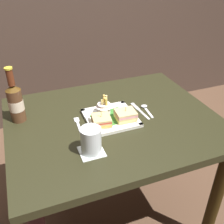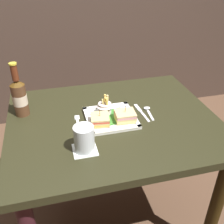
# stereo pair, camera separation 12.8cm
# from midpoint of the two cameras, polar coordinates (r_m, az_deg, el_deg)

# --- Properties ---
(ground_plane) EXTENTS (6.00, 6.00, 0.00)m
(ground_plane) POSITION_cam_midpoint_polar(r_m,az_deg,el_deg) (1.82, 2.39, -21.43)
(ground_plane) COLOR brown
(dining_table) EXTENTS (1.02, 0.83, 0.74)m
(dining_table) POSITION_cam_midpoint_polar(r_m,az_deg,el_deg) (1.37, 2.96, -5.58)
(dining_table) COLOR black
(dining_table) RESTS_ON ground_plane
(square_plate) EXTENTS (0.24, 0.24, 0.02)m
(square_plate) POSITION_cam_midpoint_polar(r_m,az_deg,el_deg) (1.30, 2.53, -1.39)
(square_plate) COLOR white
(square_plate) RESTS_ON dining_table
(sandwich_half_left) EXTENTS (0.09, 0.10, 0.07)m
(sandwich_half_left) POSITION_cam_midpoint_polar(r_m,az_deg,el_deg) (1.24, 0.33, -1.78)
(sandwich_half_left) COLOR tan
(sandwich_half_left) RESTS_ON square_plate
(sandwich_half_right) EXTENTS (0.10, 0.09, 0.07)m
(sandwich_half_right) POSITION_cam_midpoint_polar(r_m,az_deg,el_deg) (1.27, 5.74, -0.96)
(sandwich_half_right) COLOR tan
(sandwich_half_right) RESTS_ON square_plate
(fries_cup) EXTENTS (0.08, 0.08, 0.10)m
(fries_cup) POSITION_cam_midpoint_polar(r_m,az_deg,el_deg) (1.31, 1.25, 1.15)
(fries_cup) COLOR silver
(fries_cup) RESTS_ON square_plate
(beer_bottle) EXTENTS (0.07, 0.07, 0.27)m
(beer_bottle) POSITION_cam_midpoint_polar(r_m,az_deg,el_deg) (1.34, -16.82, 3.16)
(beer_bottle) COLOR brown
(beer_bottle) RESTS_ON dining_table
(drink_coaster) EXTENTS (0.10, 0.10, 0.00)m
(drink_coaster) POSITION_cam_midpoint_polar(r_m,az_deg,el_deg) (1.11, -2.56, -8.27)
(drink_coaster) COLOR white
(drink_coaster) RESTS_ON dining_table
(water_glass) EXTENTS (0.08, 0.08, 0.11)m
(water_glass) POSITION_cam_midpoint_polar(r_m,az_deg,el_deg) (1.08, -2.62, -6.23)
(water_glass) COLOR silver
(water_glass) RESTS_ON dining_table
(fork) EXTENTS (0.03, 0.15, 0.00)m
(fork) POSITION_cam_midpoint_polar(r_m,az_deg,el_deg) (1.28, -4.59, -2.33)
(fork) COLOR silver
(fork) RESTS_ON dining_table
(knife) EXTENTS (0.03, 0.18, 0.00)m
(knife) POSITION_cam_midpoint_polar(r_m,az_deg,el_deg) (1.37, 8.97, -0.03)
(knife) COLOR silver
(knife) RESTS_ON dining_table
(spoon) EXTENTS (0.04, 0.13, 0.01)m
(spoon) POSITION_cam_midpoint_polar(r_m,az_deg,el_deg) (1.39, 10.36, 0.38)
(spoon) COLOR silver
(spoon) RESTS_ON dining_table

